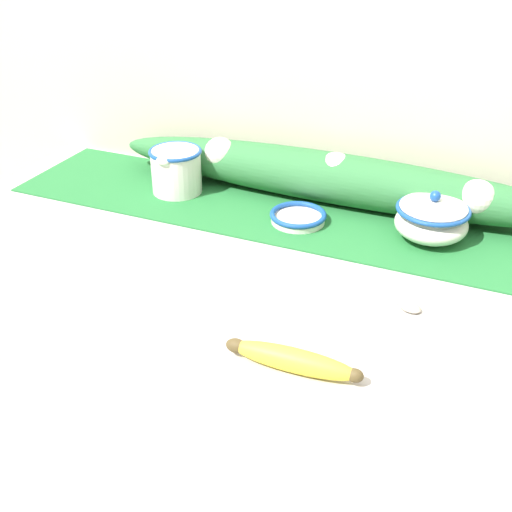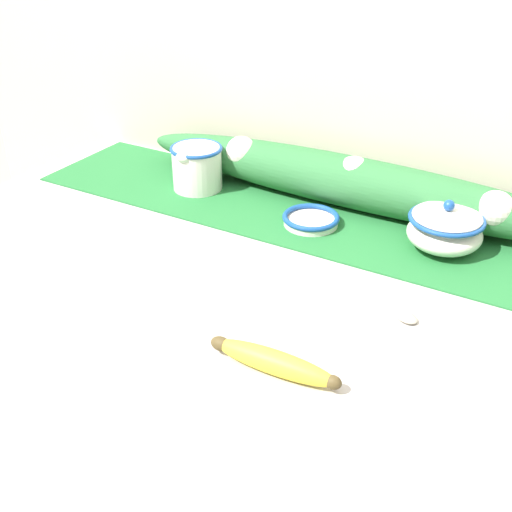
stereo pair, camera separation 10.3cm
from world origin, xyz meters
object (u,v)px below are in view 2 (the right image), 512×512
cream_pitcher (197,166)px  banana (274,362)px  spoon (402,315)px  sugar_bowl (445,228)px  small_dish (311,219)px

cream_pitcher → banana: 0.61m
spoon → cream_pitcher: bearing=179.8°
cream_pitcher → sugar_bowl: size_ratio=0.96×
sugar_bowl → banana: (-0.10, -0.44, -0.03)m
banana → sugar_bowl: bearing=76.7°
small_dish → banana: 0.43m
banana → spoon: size_ratio=1.38×
sugar_bowl → spoon: size_ratio=0.94×
small_dish → banana: size_ratio=0.56×
small_dish → spoon: size_ratio=0.77×
sugar_bowl → small_dish: sugar_bowl is taller
cream_pitcher → spoon: (0.53, -0.23, -0.05)m
sugar_bowl → spoon: (0.00, -0.23, -0.04)m
cream_pitcher → spoon: size_ratio=0.90×
small_dish → banana: bearing=-71.0°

